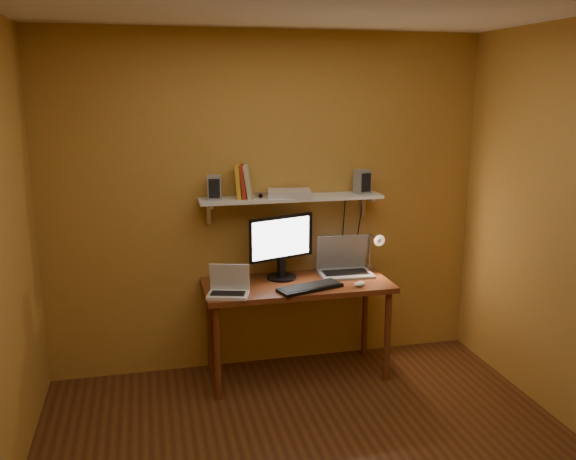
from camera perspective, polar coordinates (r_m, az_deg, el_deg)
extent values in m
cube|color=#B57737|center=(4.73, -1.88, 2.48)|extent=(3.40, 0.02, 2.60)
cube|color=#B57737|center=(1.84, 19.33, -15.91)|extent=(3.40, 0.02, 2.60)
cube|color=maroon|center=(4.59, 0.87, -5.19)|extent=(1.40, 0.60, 0.04)
cylinder|color=maroon|center=(4.40, -6.62, -11.36)|extent=(0.05, 0.05, 0.71)
cylinder|color=maroon|center=(4.70, 9.28, -9.80)|extent=(0.05, 0.05, 0.71)
cylinder|color=maroon|center=(4.84, -7.31, -9.05)|extent=(0.05, 0.05, 0.71)
cylinder|color=maroon|center=(5.12, 7.22, -7.80)|extent=(0.05, 0.05, 0.71)
cube|color=silver|center=(4.62, 0.32, 3.01)|extent=(1.40, 0.25, 0.02)
cube|color=silver|center=(4.64, -7.47, 1.66)|extent=(0.03, 0.03, 0.18)
cube|color=silver|center=(4.92, 7.06, 2.32)|extent=(0.03, 0.03, 0.18)
cylinder|color=black|center=(4.69, -0.61, -4.44)|extent=(0.29, 0.29, 0.02)
cube|color=black|center=(4.66, -0.61, -3.44)|extent=(0.06, 0.06, 0.17)
cube|color=black|center=(4.60, -0.62, -0.71)|extent=(0.52, 0.20, 0.33)
cube|color=white|center=(4.59, -0.57, -0.76)|extent=(0.47, 0.16, 0.29)
cube|color=gray|center=(4.79, 5.39, -4.09)|extent=(0.42, 0.30, 0.02)
cube|color=black|center=(4.79, 5.39, -3.96)|extent=(0.35, 0.17, 0.00)
cube|color=gray|center=(4.85, 5.08, -2.04)|extent=(0.41, 0.10, 0.28)
cube|color=#111737|center=(4.85, 5.08, -2.04)|extent=(0.36, 0.08, 0.24)
cube|color=silver|center=(4.32, -5.63, -6.06)|extent=(0.33, 0.27, 0.02)
cube|color=black|center=(4.31, -5.64, -5.92)|extent=(0.26, 0.17, 0.00)
cube|color=silver|center=(4.36, -5.49, -4.38)|extent=(0.28, 0.12, 0.20)
cube|color=black|center=(4.36, -5.49, -4.38)|extent=(0.25, 0.10, 0.16)
cube|color=black|center=(4.44, 2.07, -5.41)|extent=(0.51, 0.30, 0.03)
ellipsoid|color=silver|center=(4.53, 6.74, -5.03)|extent=(0.11, 0.09, 0.03)
cube|color=silver|center=(5.00, 7.56, -3.65)|extent=(0.05, 0.06, 0.08)
cylinder|color=silver|center=(4.96, 7.61, -1.99)|extent=(0.02, 0.02, 0.28)
cylinder|color=silver|center=(4.85, 8.00, -0.63)|extent=(0.01, 0.16, 0.01)
cone|color=silver|center=(4.78, 8.34, -0.85)|extent=(0.09, 0.09, 0.09)
sphere|color=#FFE0A5|center=(4.76, 8.43, -0.91)|extent=(0.04, 0.04, 0.04)
cube|color=gray|center=(4.50, -6.90, 3.98)|extent=(0.11, 0.11, 0.18)
cube|color=gray|center=(4.77, 6.96, 4.52)|extent=(0.12, 0.12, 0.19)
cube|color=gold|center=(4.53, -4.64, 4.52)|extent=(0.08, 0.17, 0.25)
cube|color=maroon|center=(4.54, -4.20, 4.54)|extent=(0.09, 0.18, 0.25)
cube|color=#BCBC90|center=(4.54, -3.77, 4.55)|extent=(0.10, 0.18, 0.25)
cube|color=silver|center=(4.51, -2.59, 3.26)|extent=(0.09, 0.04, 0.05)
cylinder|color=black|center=(4.49, -2.55, 3.22)|extent=(0.03, 0.02, 0.03)
cube|color=silver|center=(4.59, 0.11, 3.45)|extent=(0.35, 0.27, 0.05)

